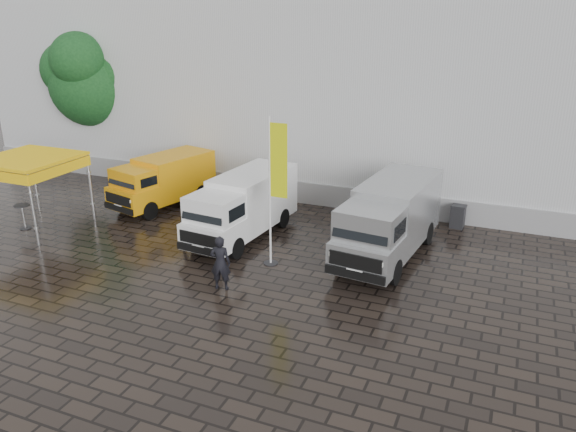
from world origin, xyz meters
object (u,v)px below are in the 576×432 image
at_px(van_yellow, 163,182).
at_px(canopy_tent, 28,162).
at_px(flagpole, 275,185).
at_px(person_tent, 189,227).
at_px(cocktail_table, 24,217).
at_px(wheelie_bin, 458,216).
at_px(van_silver, 389,222).
at_px(person_front, 220,263).
at_px(van_white, 242,208).

relative_size(van_yellow, canopy_tent, 1.48).
relative_size(flagpole, person_tent, 3.17).
height_order(cocktail_table, person_tent, person_tent).
bearing_deg(van_yellow, wheelie_bin, 24.84).
bearing_deg(van_silver, wheelie_bin, 69.74).
height_order(van_yellow, flagpole, flagpole).
bearing_deg(canopy_tent, van_yellow, 51.97).
height_order(person_front, person_tent, person_front).
height_order(canopy_tent, person_tent, canopy_tent).
distance_m(van_white, flagpole, 3.30).
xyz_separation_m(van_silver, cocktail_table, (-14.24, -2.95, -0.83)).
bearing_deg(wheelie_bin, van_white, -146.09).
xyz_separation_m(van_yellow, flagpole, (7.18, -3.79, 1.79)).
relative_size(van_white, person_tent, 3.43).
bearing_deg(person_tent, flagpole, -32.44).
bearing_deg(van_yellow, canopy_tent, -113.74).
height_order(van_white, flagpole, flagpole).
bearing_deg(van_yellow, person_front, -29.72).
relative_size(van_yellow, cocktail_table, 4.79).
xyz_separation_m(van_yellow, canopy_tent, (-3.29, -4.21, 1.63)).
relative_size(van_silver, person_front, 3.42).
distance_m(flagpole, person_tent, 4.11).
height_order(canopy_tent, flagpole, flagpole).
height_order(van_yellow, person_front, van_yellow).
distance_m(van_yellow, person_front, 8.79).
relative_size(van_yellow, van_white, 0.86).
xyz_separation_m(van_silver, person_front, (-4.31, -4.49, -0.43)).
relative_size(cocktail_table, person_front, 0.56).
relative_size(van_white, flagpole, 1.08).
bearing_deg(cocktail_table, wheelie_bin, 23.12).
bearing_deg(van_yellow, cocktail_table, -114.02).
bearing_deg(van_white, van_yellow, 163.69).
bearing_deg(van_white, wheelie_bin, 34.91).
height_order(van_yellow, cocktail_table, van_yellow).
bearing_deg(person_tent, wheelie_bin, 3.21).
bearing_deg(wheelie_bin, flagpole, -127.16).
height_order(wheelie_bin, person_tent, person_tent).
xyz_separation_m(wheelie_bin, person_front, (-6.27, -8.45, 0.42)).
bearing_deg(van_silver, canopy_tent, -163.32).
xyz_separation_m(person_front, person_tent, (-2.67, 2.42, -0.08)).
distance_m(van_white, canopy_tent, 8.72).
bearing_deg(van_yellow, flagpole, -13.51).
xyz_separation_m(canopy_tent, wheelie_bin, (15.88, 6.56, -2.28)).
bearing_deg(person_tent, person_front, -72.98).
xyz_separation_m(cocktail_table, wheelie_bin, (16.20, 6.92, -0.03)).
height_order(canopy_tent, cocktail_table, canopy_tent).
relative_size(canopy_tent, flagpole, 0.63).
xyz_separation_m(van_yellow, person_tent, (3.65, -3.68, -0.30)).
bearing_deg(person_front, wheelie_bin, -140.44).
height_order(van_white, cocktail_table, van_white).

